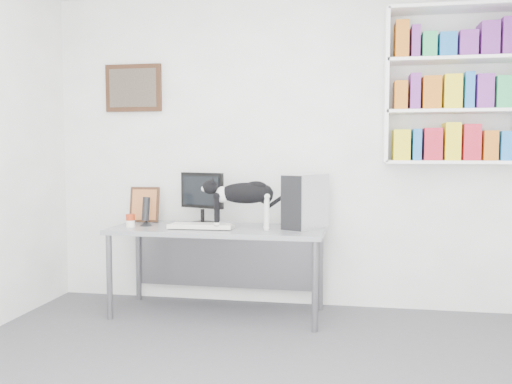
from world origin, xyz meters
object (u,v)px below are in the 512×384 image
at_px(speaker, 146,211).
at_px(cat, 244,205).
at_px(monitor, 202,198).
at_px(desk, 218,271).
at_px(soup_can, 131,221).
at_px(keyboard, 201,226).
at_px(pc_tower, 306,201).
at_px(leaning_print, 145,204).
at_px(bookshelf, 451,86).

height_order(speaker, cat, cat).
bearing_deg(monitor, desk, -25.65).
distance_m(soup_can, cat, 0.95).
height_order(desk, keyboard, keyboard).
distance_m(monitor, pc_tower, 0.89).
height_order(keyboard, leaning_print, leaning_print).
bearing_deg(pc_tower, leaning_print, -159.75).
distance_m(speaker, cat, 0.85).
distance_m(keyboard, soup_can, 0.59).
relative_size(keyboard, speaker, 2.05).
height_order(pc_tower, soup_can, pc_tower).
xyz_separation_m(desk, keyboard, (-0.12, -0.08, 0.38)).
bearing_deg(keyboard, bookshelf, 8.29).
bearing_deg(speaker, monitor, 33.28).
distance_m(desk, cat, 0.61).
distance_m(monitor, leaning_print, 0.54).
relative_size(pc_tower, leaning_print, 1.37).
relative_size(monitor, speaker, 1.78).
bearing_deg(monitor, speaker, -136.05).
height_order(leaning_print, cat, cat).
relative_size(desk, soup_can, 16.29).
bearing_deg(cat, soup_can, 169.35).
xyz_separation_m(monitor, pc_tower, (0.88, -0.10, -0.01)).
distance_m(desk, speaker, 0.78).
xyz_separation_m(monitor, speaker, (-0.43, -0.19, -0.10)).
distance_m(pc_tower, speaker, 1.32).
bearing_deg(pc_tower, desk, -147.43).
bearing_deg(bookshelf, keyboard, -169.53).
xyz_separation_m(pc_tower, speaker, (-1.31, -0.10, -0.09)).
bearing_deg(bookshelf, leaning_print, -178.61).
bearing_deg(cat, leaning_print, 150.75).
relative_size(bookshelf, monitor, 2.78).
relative_size(monitor, keyboard, 0.87).
bearing_deg(desk, cat, -19.39).
relative_size(bookshelf, speaker, 4.96).
distance_m(pc_tower, soup_can, 1.43).
bearing_deg(keyboard, leaning_print, 151.18).
bearing_deg(monitor, bookshelf, 22.75).
height_order(bookshelf, soup_can, bookshelf).
relative_size(desk, keyboard, 3.36).
height_order(bookshelf, pc_tower, bookshelf).
bearing_deg(leaning_print, bookshelf, -3.14).
bearing_deg(desk, monitor, 135.17).
height_order(desk, speaker, speaker).
height_order(monitor, keyboard, monitor).
xyz_separation_m(bookshelf, monitor, (-2.01, -0.10, -0.91)).
relative_size(keyboard, soup_can, 4.85).
bearing_deg(speaker, soup_can, -128.06).
height_order(pc_tower, leaning_print, pc_tower).
bearing_deg(speaker, leaning_print, 123.47).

